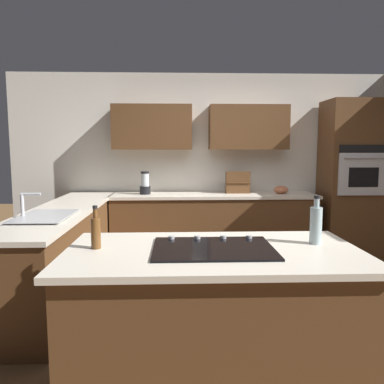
% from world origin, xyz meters
% --- Properties ---
extents(ground_plane, '(14.00, 14.00, 0.00)m').
position_xyz_m(ground_plane, '(0.00, 0.00, 0.00)').
color(ground_plane, brown).
extents(wall_back, '(6.00, 0.44, 2.60)m').
position_xyz_m(wall_back, '(0.06, -2.05, 1.42)').
color(wall_back, white).
rests_on(wall_back, ground).
extents(lower_cabinets_back, '(2.80, 0.60, 0.86)m').
position_xyz_m(lower_cabinets_back, '(0.10, -1.72, 0.43)').
color(lower_cabinets_back, brown).
rests_on(lower_cabinets_back, ground).
extents(countertop_back, '(2.84, 0.64, 0.04)m').
position_xyz_m(countertop_back, '(0.10, -1.72, 0.88)').
color(countertop_back, silver).
rests_on(countertop_back, lower_cabinets_back).
extents(lower_cabinets_side, '(0.60, 2.90, 0.86)m').
position_xyz_m(lower_cabinets_side, '(1.82, -0.55, 0.43)').
color(lower_cabinets_side, brown).
rests_on(lower_cabinets_side, ground).
extents(countertop_side, '(0.64, 2.94, 0.04)m').
position_xyz_m(countertop_side, '(1.82, -0.55, 0.88)').
color(countertop_side, silver).
rests_on(countertop_side, lower_cabinets_side).
extents(island_base, '(1.79, 0.91, 0.86)m').
position_xyz_m(island_base, '(0.37, 1.15, 0.43)').
color(island_base, brown).
rests_on(island_base, ground).
extents(island_top, '(1.87, 0.99, 0.04)m').
position_xyz_m(island_top, '(0.37, 1.15, 0.88)').
color(island_top, silver).
rests_on(island_top, island_base).
extents(wall_oven, '(0.80, 0.66, 2.19)m').
position_xyz_m(wall_oven, '(-1.85, -1.72, 1.10)').
color(wall_oven, brown).
rests_on(wall_oven, ground).
extents(sink_unit, '(0.46, 0.70, 0.23)m').
position_xyz_m(sink_unit, '(1.83, 0.01, 0.92)').
color(sink_unit, '#515456').
rests_on(sink_unit, countertop_side).
extents(cooktop, '(0.76, 0.56, 0.03)m').
position_xyz_m(cooktop, '(0.37, 1.14, 0.91)').
color(cooktop, black).
rests_on(cooktop, island_top).
extents(blender, '(0.15, 0.15, 0.31)m').
position_xyz_m(blender, '(1.05, -1.73, 1.03)').
color(blender, black).
rests_on(blender, countertop_back).
extents(mixing_bowl, '(0.20, 0.20, 0.11)m').
position_xyz_m(mixing_bowl, '(-0.85, -1.73, 0.96)').
color(mixing_bowl, '#CC724C').
rests_on(mixing_bowl, countertop_back).
extents(spice_rack, '(0.34, 0.11, 0.31)m').
position_xyz_m(spice_rack, '(-0.25, -1.80, 1.05)').
color(spice_rack, brown).
rests_on(spice_rack, countertop_back).
extents(oil_bottle, '(0.06, 0.06, 0.28)m').
position_xyz_m(oil_bottle, '(1.12, 1.10, 1.01)').
color(oil_bottle, brown).
rests_on(oil_bottle, island_top).
extents(second_bottle, '(0.08, 0.08, 0.33)m').
position_xyz_m(second_bottle, '(-0.33, 1.03, 1.03)').
color(second_bottle, silver).
rests_on(second_bottle, island_top).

